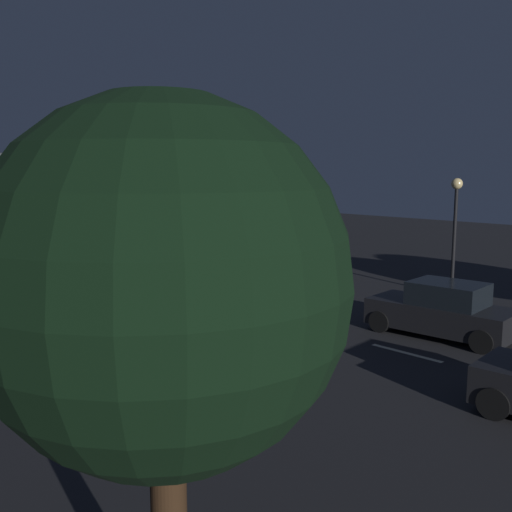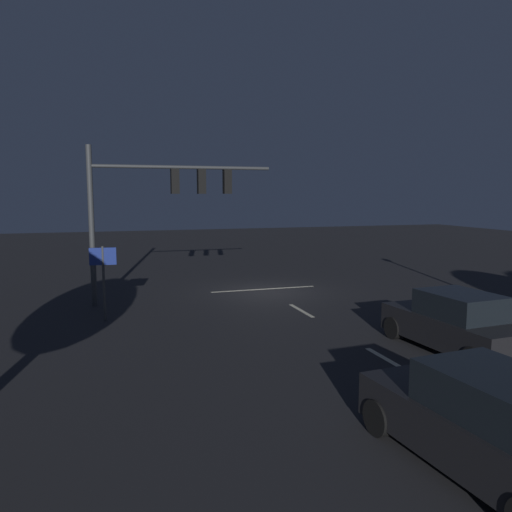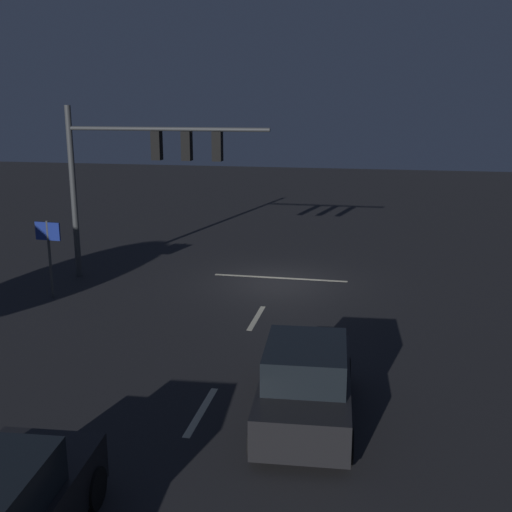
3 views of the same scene
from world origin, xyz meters
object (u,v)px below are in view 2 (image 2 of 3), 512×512
(car_distant, at_px, (486,424))
(car_approaching, at_px, (455,324))
(route_sign, at_px, (103,267))
(traffic_signal_assembly, at_px, (161,194))

(car_distant, bearing_deg, car_approaching, -125.21)
(car_approaching, height_order, route_sign, route_sign)
(traffic_signal_assembly, xyz_separation_m, car_approaching, (-6.97, 9.18, -3.58))
(car_approaching, bearing_deg, route_sign, -35.10)
(car_approaching, distance_m, route_sign, 11.45)
(car_approaching, distance_m, car_distant, 6.45)
(car_distant, bearing_deg, route_sign, -64.63)
(traffic_signal_assembly, height_order, car_distant, traffic_signal_assembly)
(traffic_signal_assembly, distance_m, car_approaching, 12.06)
(car_approaching, bearing_deg, car_distant, 54.79)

